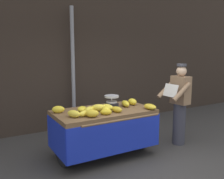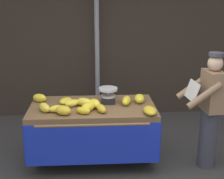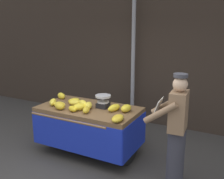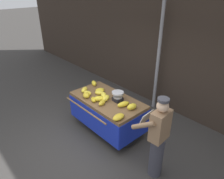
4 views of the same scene
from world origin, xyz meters
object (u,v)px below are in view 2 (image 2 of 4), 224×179
object	(u,v)px
banana_bunch_10	(101,109)
vendor_person	(210,111)
banana_bunch_11	(45,107)
banana_bunch_13	(72,103)
banana_bunch_1	(85,102)
banana_bunch_7	(88,107)
banana_bunch_9	(95,103)
banana_cart	(93,121)
banana_bunch_5	(139,99)
weighing_scale	(108,95)
banana_bunch_8	(66,101)
banana_bunch_2	(57,109)
banana_bunch_4	(126,100)
banana_bunch_12	(150,111)
banana_bunch_6	(63,110)
street_pole	(97,45)
banana_bunch_3	(40,98)
banana_bunch_0	(83,111)

from	to	relation	value
banana_bunch_10	vendor_person	bearing A→B (deg)	0.86
banana_bunch_10	banana_bunch_11	bearing A→B (deg)	174.68
banana_bunch_13	banana_bunch_1	bearing A→B (deg)	-6.50
banana_bunch_7	banana_bunch_9	distance (m)	0.17
banana_cart	banana_bunch_5	world-z (taller)	banana_bunch_5
banana_cart	vendor_person	bearing A→B (deg)	-8.35
weighing_scale	banana_bunch_8	bearing A→B (deg)	-177.99
weighing_scale	banana_bunch_13	world-z (taller)	weighing_scale
banana_bunch_2	banana_bunch_7	xyz separation A→B (m)	(0.43, 0.02, 0.01)
banana_cart	banana_bunch_1	bearing A→B (deg)	-165.77
banana_bunch_2	banana_bunch_4	bearing A→B (deg)	14.71
banana_cart	weighing_scale	world-z (taller)	weighing_scale
banana_cart	banana_bunch_12	size ratio (longest dim) A/B	6.41
banana_bunch_4	banana_bunch_5	xyz separation A→B (m)	(0.20, 0.06, 0.01)
banana_cart	banana_bunch_6	distance (m)	0.59
banana_bunch_1	banana_bunch_10	distance (m)	0.33
street_pole	banana_bunch_2	distance (m)	2.15
banana_bunch_4	vendor_person	distance (m)	1.20
banana_bunch_1	banana_bunch_2	world-z (taller)	banana_bunch_1
vendor_person	banana_cart	bearing A→B (deg)	171.65
banana_bunch_2	banana_bunch_5	world-z (taller)	banana_bunch_5
banana_bunch_1	banana_bunch_3	world-z (taller)	same
banana_bunch_8	banana_bunch_3	bearing A→B (deg)	163.28
banana_bunch_4	banana_bunch_9	distance (m)	0.48
banana_bunch_4	banana_bunch_8	distance (m)	0.90
banana_bunch_0	vendor_person	xyz separation A→B (m)	(1.79, 0.07, -0.07)
banana_bunch_2	banana_bunch_4	size ratio (longest dim) A/B	0.74
banana_bunch_1	banana_bunch_0	bearing A→B (deg)	-93.66
street_pole	banana_bunch_3	size ratio (longest dim) A/B	13.48
banana_bunch_2	vendor_person	size ratio (longest dim) A/B	0.13
banana_bunch_1	banana_bunch_11	world-z (taller)	banana_bunch_1
banana_bunch_5	banana_bunch_10	xyz separation A→B (m)	(-0.58, -0.37, -0.01)
banana_cart	banana_bunch_13	xyz separation A→B (m)	(-0.30, -0.00, 0.29)
banana_bunch_4	banana_bunch_12	xyz separation A→B (m)	(0.28, -0.42, -0.01)
banana_bunch_1	banana_bunch_12	xyz separation A→B (m)	(0.89, -0.35, -0.01)
banana_bunch_3	banana_bunch_7	bearing A→B (deg)	-29.89
street_pole	banana_bunch_2	world-z (taller)	street_pole
weighing_scale	banana_bunch_1	bearing A→B (deg)	-156.96
banana_bunch_7	banana_cart	bearing A→B (deg)	74.04
banana_bunch_4	banana_bunch_11	world-z (taller)	banana_bunch_11
banana_bunch_12	banana_bunch_5	bearing A→B (deg)	98.97
banana_bunch_10	banana_bunch_13	distance (m)	0.50
banana_bunch_11	banana_cart	bearing A→B (deg)	16.28
banana_bunch_7	banana_bunch_11	xyz separation A→B (m)	(-0.61, 0.01, -0.00)
banana_bunch_0	banana_bunch_10	bearing A→B (deg)	11.62
banana_bunch_6	banana_bunch_11	distance (m)	0.30
banana_bunch_6	banana_bunch_1	bearing A→B (deg)	46.22
banana_bunch_4	vendor_person	xyz separation A→B (m)	(1.17, -0.28, -0.08)
weighing_scale	banana_bunch_12	distance (m)	0.74
banana_bunch_3	weighing_scale	bearing A→B (deg)	-5.46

